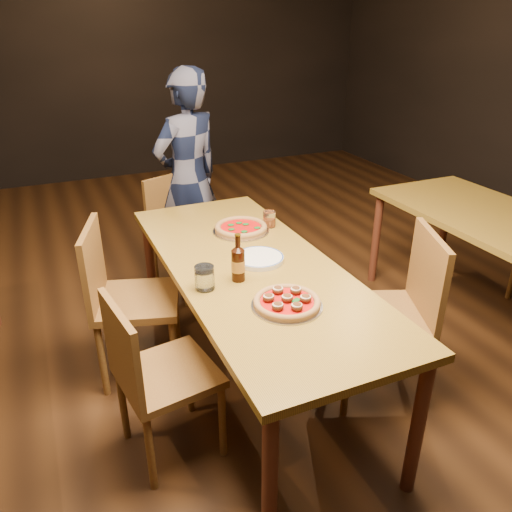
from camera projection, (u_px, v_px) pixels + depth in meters
name	position (u px, v px, depth m)	size (l,w,h in m)	color
ground	(252.00, 381.00, 2.87)	(9.00, 9.00, 0.00)	black
room_shell	(251.00, 27.00, 2.07)	(9.00, 9.00, 9.00)	black
table_main	(252.00, 277.00, 2.58)	(0.80, 2.00, 0.75)	brown
chair_main_nw	(168.00, 373.00, 2.25)	(0.41, 0.41, 0.88)	brown
chair_main_sw	(137.00, 299.00, 2.76)	(0.45, 0.45, 0.96)	brown
chair_main_e	(381.00, 314.00, 2.60)	(0.46, 0.46, 0.99)	brown
chair_end	(187.00, 234.00, 3.66)	(0.42, 0.42, 0.90)	brown
pizza_meatball	(287.00, 302.00, 2.17)	(0.31, 0.31, 0.06)	#B7B7BF
pizza_margherita	(241.00, 228.00, 2.94)	(0.33, 0.33, 0.04)	#B7B7BF
plate_stack	(259.00, 258.00, 2.58)	(0.26, 0.26, 0.02)	white
beer_bottle	(238.00, 264.00, 2.36)	(0.07, 0.07, 0.23)	black
water_glass	(205.00, 278.00, 2.30)	(0.09, 0.09, 0.11)	white
amber_glass	(269.00, 219.00, 2.99)	(0.08, 0.08, 0.09)	#9D4111
diner	(188.00, 179.00, 3.72)	(0.58, 0.38, 1.60)	black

